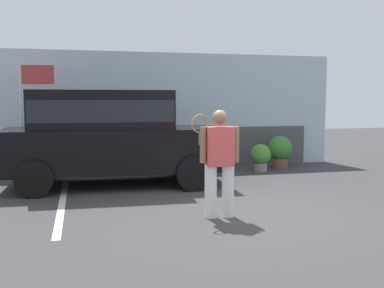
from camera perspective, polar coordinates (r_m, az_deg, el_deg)
ground_plane at (r=7.43m, az=6.07°, el=-8.87°), size 40.00×40.00×0.00m
parking_stripe_0 at (r=8.46m, az=-16.08°, el=-7.25°), size 0.12×4.40×0.01m
house_frontage at (r=12.55m, az=-2.63°, el=3.81°), size 9.34×0.40×3.14m
parked_suv at (r=9.88m, az=-10.43°, el=1.38°), size 4.66×2.29×2.05m
tennis_player_man at (r=7.09m, az=3.45°, el=-2.23°), size 0.77×0.28×1.69m
potted_plant_by_porch at (r=11.94m, az=8.64°, el=-1.52°), size 0.54×0.54×0.71m
potted_plant_secondary at (r=12.59m, az=11.05°, el=-0.78°), size 0.67×0.67×0.88m
flag_pole at (r=11.43m, az=-19.81°, el=5.50°), size 0.80×0.13×2.73m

